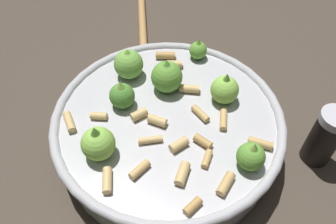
% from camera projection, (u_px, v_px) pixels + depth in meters
% --- Properties ---
extents(ground_plane, '(2.40, 2.40, 0.00)m').
position_uv_depth(ground_plane, '(168.00, 141.00, 0.51)').
color(ground_plane, '#42382D').
extents(cooking_pan, '(0.33, 0.33, 0.12)m').
position_uv_depth(cooking_pan, '(168.00, 125.00, 0.48)').
color(cooking_pan, '#B7B7BC').
rests_on(cooking_pan, ground).
extents(pepper_shaker, '(0.04, 0.04, 0.10)m').
position_uv_depth(pepper_shaker, '(325.00, 137.00, 0.45)').
color(pepper_shaker, black).
rests_on(pepper_shaker, ground).
extents(wooden_spoon, '(0.26, 0.04, 0.02)m').
position_uv_depth(wooden_spoon, '(143.00, 33.00, 0.68)').
color(wooden_spoon, '#B2844C').
rests_on(wooden_spoon, ground).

